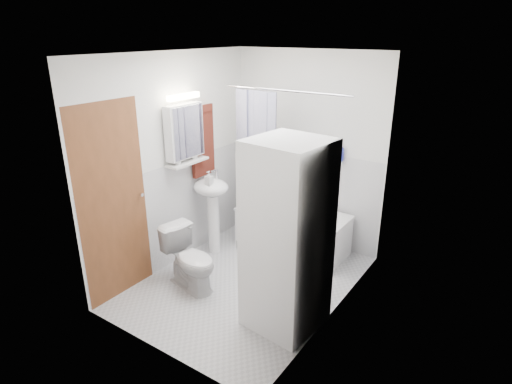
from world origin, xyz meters
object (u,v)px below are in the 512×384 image
Objects in this scene: toilet at (191,259)px; sink at (212,199)px; bathtub at (293,229)px; washer_dryer at (287,237)px.

sink is at bearing 33.81° from toilet.
sink is (-0.79, -0.58, 0.42)m from bathtub.
sink is 0.88m from toilet.
washer_dryer is (1.43, -0.69, 0.18)m from sink.
bathtub is 0.76× the size of washer_dryer.
washer_dryer is (0.64, -1.27, 0.60)m from bathtub.
bathtub is 2.03× the size of toilet.
sink is 1.60m from washer_dryer.
bathtub is at bearing 36.21° from sink.
bathtub is at bearing -8.87° from toilet.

